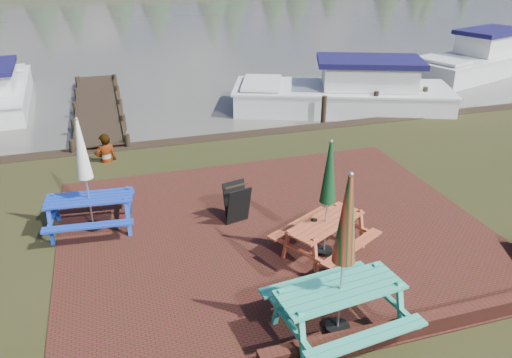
{
  "coord_description": "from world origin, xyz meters",
  "views": [
    {
      "loc": [
        -3.1,
        -7.72,
        5.63
      ],
      "look_at": [
        -0.25,
        1.63,
        1.0
      ],
      "focal_mm": 35.0,
      "sensor_mm": 36.0,
      "label": 1
    }
  ],
  "objects_px": {
    "picnic_table_red": "(326,217)",
    "person": "(103,134)",
    "chalkboard": "(237,203)",
    "boat_far": "(478,61)",
    "jetty": "(98,106)",
    "picnic_table_teal": "(341,282)",
    "boat_near": "(346,94)",
    "picnic_table_blue": "(88,192)"
  },
  "relations": [
    {
      "from": "boat_near",
      "to": "person",
      "type": "distance_m",
      "value": 9.4
    },
    {
      "from": "boat_near",
      "to": "chalkboard",
      "type": "bearing_deg",
      "value": 160.22
    },
    {
      "from": "boat_near",
      "to": "boat_far",
      "type": "height_order",
      "value": "boat_far"
    },
    {
      "from": "boat_far",
      "to": "picnic_table_blue",
      "type": "bearing_deg",
      "value": 99.9
    },
    {
      "from": "picnic_table_teal",
      "to": "chalkboard",
      "type": "height_order",
      "value": "picnic_table_teal"
    },
    {
      "from": "picnic_table_teal",
      "to": "boat_far",
      "type": "relative_size",
      "value": 0.35
    },
    {
      "from": "jetty",
      "to": "picnic_table_red",
      "type": "bearing_deg",
      "value": -69.9
    },
    {
      "from": "boat_near",
      "to": "jetty",
      "type": "bearing_deg",
      "value": 96.37
    },
    {
      "from": "jetty",
      "to": "boat_far",
      "type": "xyz_separation_m",
      "value": [
        17.74,
        1.01,
        0.38
      ]
    },
    {
      "from": "jetty",
      "to": "picnic_table_teal",
      "type": "bearing_deg",
      "value": -75.64
    },
    {
      "from": "picnic_table_red",
      "to": "person",
      "type": "relative_size",
      "value": 1.46
    },
    {
      "from": "chalkboard",
      "to": "boat_near",
      "type": "distance_m",
      "value": 9.58
    },
    {
      "from": "picnic_table_teal",
      "to": "chalkboard",
      "type": "relative_size",
      "value": 3.13
    },
    {
      "from": "boat_near",
      "to": "boat_far",
      "type": "bearing_deg",
      "value": -48.03
    },
    {
      "from": "jetty",
      "to": "person",
      "type": "relative_size",
      "value": 5.53
    },
    {
      "from": "boat_near",
      "to": "picnic_table_teal",
      "type": "bearing_deg",
      "value": 174.07
    },
    {
      "from": "boat_far",
      "to": "person",
      "type": "xyz_separation_m",
      "value": [
        -17.61,
        -6.28,
        0.33
      ]
    },
    {
      "from": "boat_far",
      "to": "boat_near",
      "type": "bearing_deg",
      "value": 91.94
    },
    {
      "from": "picnic_table_blue",
      "to": "person",
      "type": "bearing_deg",
      "value": 89.18
    },
    {
      "from": "boat_near",
      "to": "person",
      "type": "xyz_separation_m",
      "value": [
        -8.93,
        -2.93,
        0.37
      ]
    },
    {
      "from": "picnic_table_red",
      "to": "boat_far",
      "type": "height_order",
      "value": "picnic_table_red"
    },
    {
      "from": "chalkboard",
      "to": "boat_far",
      "type": "relative_size",
      "value": 0.11
    },
    {
      "from": "picnic_table_teal",
      "to": "boat_far",
      "type": "bearing_deg",
      "value": 38.8
    },
    {
      "from": "jetty",
      "to": "boat_far",
      "type": "relative_size",
      "value": 1.15
    },
    {
      "from": "boat_near",
      "to": "boat_far",
      "type": "xyz_separation_m",
      "value": [
        8.68,
        3.35,
        0.03
      ]
    },
    {
      "from": "chalkboard",
      "to": "jetty",
      "type": "xyz_separation_m",
      "value": [
        -2.82,
        9.61,
        -0.34
      ]
    },
    {
      "from": "boat_far",
      "to": "picnic_table_red",
      "type": "bearing_deg",
      "value": 113.12
    },
    {
      "from": "picnic_table_red",
      "to": "boat_near",
      "type": "xyz_separation_m",
      "value": [
        4.91,
        9.01,
        -0.39
      ]
    },
    {
      "from": "picnic_table_red",
      "to": "boat_near",
      "type": "height_order",
      "value": "picnic_table_red"
    },
    {
      "from": "chalkboard",
      "to": "jetty",
      "type": "bearing_deg",
      "value": 92.33
    },
    {
      "from": "picnic_table_teal",
      "to": "boat_near",
      "type": "height_order",
      "value": "picnic_table_teal"
    },
    {
      "from": "jetty",
      "to": "boat_near",
      "type": "height_order",
      "value": "boat_near"
    },
    {
      "from": "picnic_table_teal",
      "to": "person",
      "type": "distance_m",
      "value": 8.84
    },
    {
      "from": "picnic_table_teal",
      "to": "picnic_table_blue",
      "type": "xyz_separation_m",
      "value": [
        -3.7,
        4.47,
        -0.1
      ]
    },
    {
      "from": "picnic_table_red",
      "to": "picnic_table_blue",
      "type": "bearing_deg",
      "value": 123.27
    },
    {
      "from": "chalkboard",
      "to": "boat_far",
      "type": "height_order",
      "value": "boat_far"
    },
    {
      "from": "chalkboard",
      "to": "person",
      "type": "relative_size",
      "value": 0.54
    },
    {
      "from": "picnic_table_teal",
      "to": "picnic_table_red",
      "type": "bearing_deg",
      "value": 64.94
    },
    {
      "from": "chalkboard",
      "to": "boat_near",
      "type": "relative_size",
      "value": 0.1
    },
    {
      "from": "chalkboard",
      "to": "jetty",
      "type": "height_order",
      "value": "chalkboard"
    },
    {
      "from": "picnic_table_red",
      "to": "picnic_table_blue",
      "type": "distance_m",
      "value": 5.0
    },
    {
      "from": "boat_near",
      "to": "person",
      "type": "relative_size",
      "value": 5.23
    }
  ]
}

